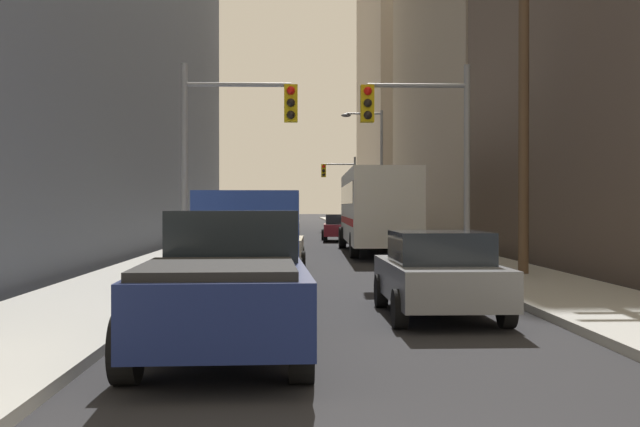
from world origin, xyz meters
TOP-DOWN VIEW (x-y plane):
  - sidewalk_left at (-4.96, 50.00)m, footprint 3.10×160.00m
  - sidewalk_right at (4.96, 50.00)m, footprint 3.10×160.00m
  - city_bus at (2.52, 28.42)m, footprint 2.77×11.55m
  - pickup_truck_navy at (-1.80, 6.24)m, footprint 2.21×5.47m
  - cargo_van_blue at (-1.81, 12.76)m, footprint 2.16×5.23m
  - sedan_grey at (1.63, 9.49)m, footprint 1.95×4.21m
  - sedan_beige at (-1.56, 20.26)m, footprint 1.95×4.25m
  - sedan_black at (-1.76, 32.24)m, footprint 1.95×4.23m
  - sedan_white at (-1.82, 40.88)m, footprint 1.95×4.20m
  - sedan_maroon at (1.65, 39.84)m, footprint 1.95×4.26m
  - traffic_signal_near_left at (-2.64, 17.86)m, footprint 3.28×0.44m
  - traffic_signal_near_right at (2.70, 17.86)m, footprint 3.13×0.44m
  - traffic_signal_far_right at (2.84, 59.09)m, footprint 2.83×0.44m
  - utility_pole_right at (5.27, 16.63)m, footprint 2.20×0.28m
  - street_lamp_right at (3.73, 40.53)m, footprint 2.41×0.32m
  - building_right_mid_block at (17.21, 48.67)m, footprint 19.22×28.69m

SIDE VIEW (x-z plane):
  - sidewalk_left at x=-4.96m, z-range 0.00..0.15m
  - sidewalk_right at x=4.96m, z-range 0.00..0.15m
  - sedan_grey at x=1.63m, z-range 0.01..1.53m
  - sedan_beige at x=-1.56m, z-range 0.01..1.53m
  - sedan_black at x=-1.76m, z-range 0.01..1.53m
  - sedan_white at x=-1.82m, z-range 0.01..1.53m
  - sedan_maroon at x=1.65m, z-range 0.01..1.53m
  - pickup_truck_navy at x=-1.80m, z-range -0.02..1.88m
  - cargo_van_blue at x=-1.81m, z-range 0.16..2.42m
  - city_bus at x=2.52m, z-range 0.23..3.63m
  - traffic_signal_far_right at x=2.84m, z-range 0.99..6.99m
  - traffic_signal_near_right at x=2.70m, z-range 1.01..7.01m
  - traffic_signal_near_left at x=-2.64m, z-range 1.02..7.02m
  - street_lamp_right at x=3.73m, z-range 0.79..8.29m
  - utility_pole_right at x=5.27m, z-range 0.27..9.33m
  - building_right_mid_block at x=17.21m, z-range 0.00..26.00m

